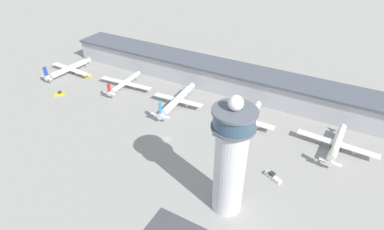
% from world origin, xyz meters
% --- Properties ---
extents(ground_plane, '(1000.00, 1000.00, 0.00)m').
position_xyz_m(ground_plane, '(0.00, 0.00, 0.00)').
color(ground_plane, gray).
extents(terminal_building, '(247.37, 25.00, 17.14)m').
position_xyz_m(terminal_building, '(0.00, 70.00, 8.67)').
color(terminal_building, '#B2B2B7').
rests_on(terminal_building, ground).
extents(control_tower, '(16.28, 16.28, 54.38)m').
position_xyz_m(control_tower, '(47.22, -25.88, 26.55)').
color(control_tower, silver).
rests_on(control_tower, ground).
extents(airplane_gate_alpha, '(39.27, 41.18, 13.12)m').
position_xyz_m(airplane_gate_alpha, '(-111.76, 32.34, 4.33)').
color(airplane_gate_alpha, white).
rests_on(airplane_gate_alpha, ground).
extents(airplane_gate_bravo, '(42.05, 36.01, 11.37)m').
position_xyz_m(airplane_gate_bravo, '(-58.70, 35.22, 4.08)').
color(airplane_gate_bravo, silver).
rests_on(airplane_gate_bravo, ground).
extents(airplane_gate_charlie, '(34.37, 44.15, 13.99)m').
position_xyz_m(airplane_gate_charlie, '(-13.08, 32.64, 4.69)').
color(airplane_gate_charlie, silver).
rests_on(airplane_gate_charlie, ground).
extents(airplane_gate_delta, '(31.98, 42.21, 13.24)m').
position_xyz_m(airplane_gate_delta, '(34.54, 32.29, 4.63)').
color(airplane_gate_delta, white).
rests_on(airplane_gate_delta, ground).
extents(airplane_gate_echo, '(41.21, 36.04, 12.30)m').
position_xyz_m(airplane_gate_echo, '(82.98, 35.77, 4.36)').
color(airplane_gate_echo, white).
rests_on(airplane_gate_echo, ground).
extents(service_truck_catering, '(6.65, 6.38, 2.81)m').
position_xyz_m(service_truck_catering, '(-91.94, 4.87, 0.97)').
color(service_truck_catering, black).
rests_on(service_truck_catering, ground).
extents(service_truck_fuel, '(6.15, 6.70, 2.58)m').
position_xyz_m(service_truck_fuel, '(-96.86, 35.58, 0.89)').
color(service_truck_fuel, black).
rests_on(service_truck_fuel, ground).
extents(service_truck_baggage, '(8.62, 5.47, 3.03)m').
position_xyz_m(service_truck_baggage, '(60.07, -0.51, 1.05)').
color(service_truck_baggage, black).
rests_on(service_truck_baggage, ground).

